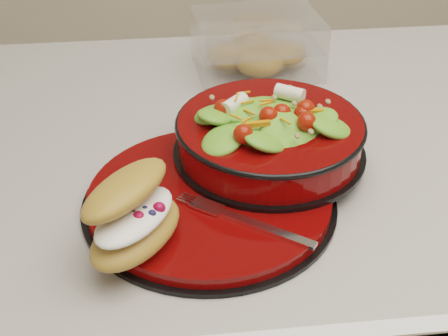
{
  "coord_description": "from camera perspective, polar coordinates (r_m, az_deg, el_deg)",
  "views": [
    {
      "loc": [
        -0.31,
        -0.74,
        1.37
      ],
      "look_at": [
        -0.24,
        -0.13,
        0.94
      ],
      "focal_mm": 50.0,
      "sensor_mm": 36.0,
      "label": 1
    }
  ],
  "objects": [
    {
      "name": "pastry_box",
      "position": [
        1.06,
        3.02,
        11.06
      ],
      "size": [
        0.21,
        0.16,
        0.09
      ],
      "rotation": [
        0.0,
        0.0,
        0.09
      ],
      "color": "white",
      "rests_on": "island_counter"
    },
    {
      "name": "salad_bowl",
      "position": [
        0.8,
        4.23,
        3.58
      ],
      "size": [
        0.25,
        0.25,
        0.1
      ],
      "rotation": [
        0.0,
        0.0,
        0.22
      ],
      "color": "black",
      "rests_on": "dinner_plate"
    },
    {
      "name": "island_counter",
      "position": [
        1.22,
        10.83,
        -14.82
      ],
      "size": [
        1.24,
        0.74,
        0.9
      ],
      "color": "silver",
      "rests_on": "ground"
    },
    {
      "name": "croissant",
      "position": [
        0.66,
        -8.17,
        -4.21
      ],
      "size": [
        0.13,
        0.16,
        0.08
      ],
      "rotation": [
        0.0,
        0.0,
        0.95
      ],
      "color": "#BB7C39",
      "rests_on": "dinner_plate"
    },
    {
      "name": "fork",
      "position": [
        0.7,
        2.12,
        -4.87
      ],
      "size": [
        0.13,
        0.11,
        0.0
      ],
      "rotation": [
        0.0,
        0.0,
        0.93
      ],
      "color": "silver",
      "rests_on": "dinner_plate"
    },
    {
      "name": "dinner_plate",
      "position": [
        0.75,
        -1.28,
        -2.85
      ],
      "size": [
        0.31,
        0.31,
        0.02
      ],
      "rotation": [
        0.0,
        0.0,
        -0.27
      ],
      "color": "black",
      "rests_on": "island_counter"
    }
  ]
}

